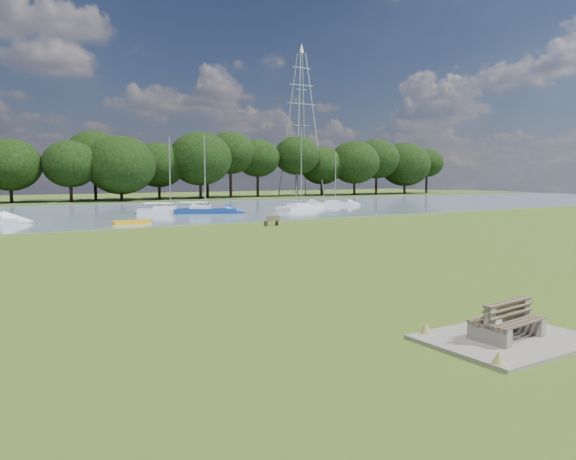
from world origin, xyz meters
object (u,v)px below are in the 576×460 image
bench_pair (507,321)px  kayak (132,222)px  sailboat_5 (301,206)px  pylon (301,102)px  sailboat_1 (205,209)px  sailboat_2 (170,209)px  sailboat_6 (335,203)px  riverbank_bench (272,221)px

bench_pair → kayak: bearing=81.7°
kayak → sailboat_5: bearing=13.8°
pylon → sailboat_1: bearing=-135.7°
sailboat_2 → sailboat_6: size_ratio=1.17×
sailboat_2 → sailboat_6: (25.23, 3.17, -0.04)m
sailboat_1 → sailboat_2: (-3.28, 2.03, -0.04)m
bench_pair → riverbank_bench: bearing=64.4°
kayak → sailboat_6: size_ratio=0.46×
pylon → sailboat_6: (-14.53, -30.41, -18.02)m
pylon → sailboat_6: 38.22m
riverbank_bench → sailboat_6: (23.09, 21.83, 0.05)m
pylon → bench_pair: bearing=-120.4°
riverbank_bench → sailboat_1: (1.15, 16.62, 0.13)m
pylon → sailboat_2: pylon is taller
sailboat_5 → bench_pair: bearing=-139.8°
riverbank_bench → kayak: riverbank_bench is taller
pylon → sailboat_5: (-23.55, -35.40, -17.98)m
pylon → kayak: bearing=-136.7°
sailboat_6 → sailboat_5: bearing=-127.8°
sailboat_1 → bench_pair: bearing=-80.5°
kayak → sailboat_6: (32.75, 14.07, 0.27)m
bench_pair → sailboat_2: 51.31m
pylon → sailboat_6: bearing=-115.5°
bench_pair → pylon: size_ratio=0.07×
sailboat_1 → sailboat_6: bearing=37.7°
sailboat_5 → kayak: bearing=179.1°
riverbank_bench → sailboat_6: sailboat_6 is taller
bench_pair → pylon: bearing=54.2°
bench_pair → sailboat_6: sailboat_6 is taller
sailboat_1 → sailboat_6: (21.95, 5.20, -0.08)m
sailboat_5 → sailboat_6: size_ratio=1.40×
bench_pair → sailboat_5: (25.74, 48.60, -0.00)m
sailboat_5 → riverbank_bench: bearing=-151.7°
riverbank_bench → bench_pair: bearing=-120.1°
bench_pair → sailboat_2: size_ratio=0.24×
riverbank_bench → sailboat_2: (-2.14, 18.66, 0.09)m
kayak → pylon: size_ratio=0.11×
kayak → sailboat_2: (7.52, 10.90, 0.31)m
bench_pair → sailboat_2: (9.53, 50.42, 0.00)m
kayak → sailboat_5: size_ratio=0.33×
bench_pair → sailboat_6: size_ratio=0.28×
sailboat_6 → sailboat_2: bearing=-149.5°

